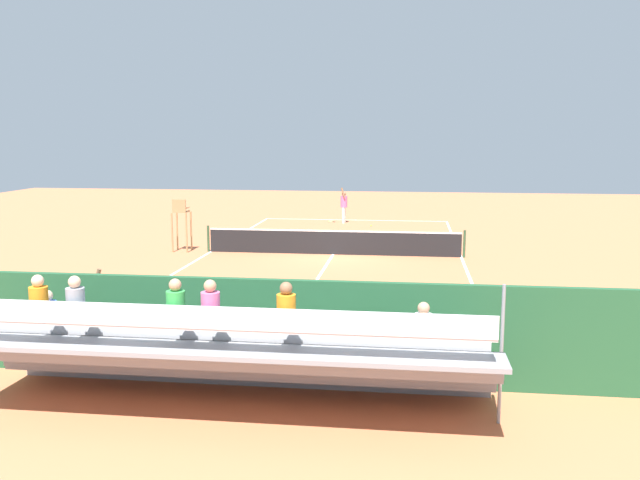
# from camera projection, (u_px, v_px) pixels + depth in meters

# --- Properties ---
(ground_plane) EXTENTS (60.00, 60.00, 0.00)m
(ground_plane) POSITION_uv_depth(u_px,v_px,m) (333.00, 254.00, 27.06)
(ground_plane) COLOR #CC7047
(court_line_markings) EXTENTS (10.10, 22.20, 0.01)m
(court_line_markings) POSITION_uv_depth(u_px,v_px,m) (333.00, 254.00, 27.10)
(court_line_markings) COLOR white
(court_line_markings) RESTS_ON ground
(tennis_net) EXTENTS (10.30, 0.10, 1.07)m
(tennis_net) POSITION_uv_depth(u_px,v_px,m) (333.00, 242.00, 26.98)
(tennis_net) COLOR black
(tennis_net) RESTS_ON ground
(backdrop_wall) EXTENTS (18.00, 0.16, 2.00)m
(backdrop_wall) POSITION_uv_depth(u_px,v_px,m) (253.00, 329.00, 13.19)
(backdrop_wall) COLOR #235633
(backdrop_wall) RESTS_ON ground
(bleacher_stand) EXTENTS (9.06, 2.40, 2.48)m
(bleacher_stand) POSITION_uv_depth(u_px,v_px,m) (227.00, 352.00, 11.85)
(bleacher_stand) COLOR gray
(bleacher_stand) RESTS_ON ground
(umpire_chair) EXTENTS (0.67, 0.67, 2.14)m
(umpire_chair) POSITION_uv_depth(u_px,v_px,m) (181.00, 219.00, 27.59)
(umpire_chair) COLOR #A88456
(umpire_chair) RESTS_ON ground
(courtside_bench) EXTENTS (1.80, 0.40, 0.93)m
(courtside_bench) POSITION_uv_depth(u_px,v_px,m) (394.00, 345.00, 13.62)
(courtside_bench) COLOR #234C2D
(courtside_bench) RESTS_ON ground
(equipment_bag) EXTENTS (0.90, 0.36, 0.36)m
(equipment_bag) POSITION_uv_depth(u_px,v_px,m) (301.00, 362.00, 13.80)
(equipment_bag) COLOR #B22D2D
(equipment_bag) RESTS_ON ground
(tennis_player) EXTENTS (0.40, 0.55, 1.93)m
(tennis_player) POSITION_uv_depth(u_px,v_px,m) (344.00, 204.00, 36.46)
(tennis_player) COLOR white
(tennis_player) RESTS_ON ground
(tennis_racket) EXTENTS (0.50, 0.53, 0.03)m
(tennis_racket) POSITION_uv_depth(u_px,v_px,m) (331.00, 221.00, 37.19)
(tennis_racket) COLOR black
(tennis_racket) RESTS_ON ground
(tennis_ball_near) EXTENTS (0.07, 0.07, 0.07)m
(tennis_ball_near) POSITION_uv_depth(u_px,v_px,m) (317.00, 232.00, 32.87)
(tennis_ball_near) COLOR #CCDB33
(tennis_ball_near) RESTS_ON ground
(tennis_ball_far) EXTENTS (0.07, 0.07, 0.07)m
(tennis_ball_far) POSITION_uv_depth(u_px,v_px,m) (371.00, 226.00, 35.31)
(tennis_ball_far) COLOR #CCDB33
(tennis_ball_far) RESTS_ON ground
(line_judge) EXTENTS (0.37, 0.54, 1.93)m
(line_judge) POSITION_uv_depth(u_px,v_px,m) (93.00, 313.00, 14.34)
(line_judge) COLOR #232328
(line_judge) RESTS_ON ground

